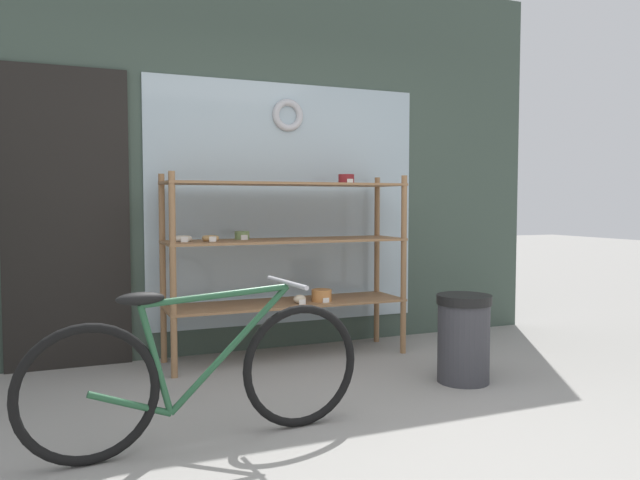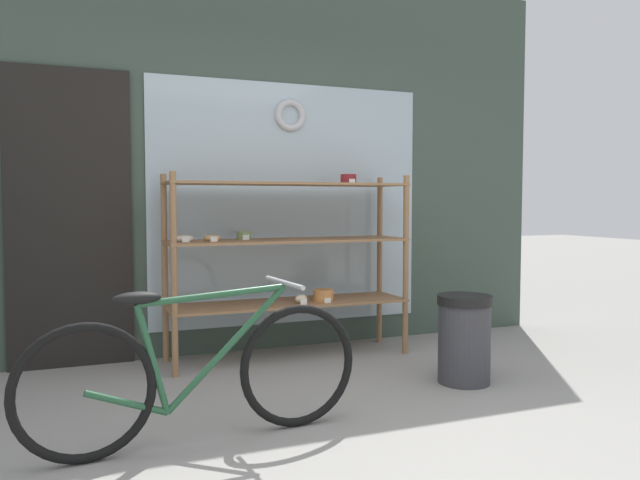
% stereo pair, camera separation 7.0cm
% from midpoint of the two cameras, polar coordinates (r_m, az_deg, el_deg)
% --- Properties ---
extents(ground_plane, '(30.00, 30.00, 0.00)m').
position_cam_midpoint_polar(ground_plane, '(3.09, 7.60, -18.68)').
color(ground_plane, gray).
extents(storefront_facade, '(5.01, 0.13, 3.01)m').
position_cam_midpoint_polar(storefront_facade, '(4.95, -6.29, 7.00)').
color(storefront_facade, '#3D4C42').
rests_on(storefront_facade, ground_plane).
extents(display_case, '(1.79, 0.48, 1.38)m').
position_cam_midpoint_polar(display_case, '(4.64, -3.49, -0.70)').
color(display_case, '#8E6642').
rests_on(display_case, ground_plane).
extents(bicycle, '(1.68, 0.46, 0.77)m').
position_cam_midpoint_polar(bicycle, '(3.11, -11.46, -11.90)').
color(bicycle, black).
rests_on(bicycle, ground_plane).
extents(trash_bin, '(0.35, 0.35, 0.57)m').
position_cam_midpoint_polar(trash_bin, '(4.17, 12.53, -8.42)').
color(trash_bin, '#38383D').
rests_on(trash_bin, ground_plane).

